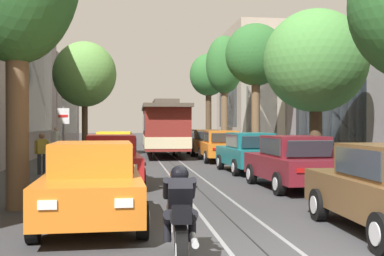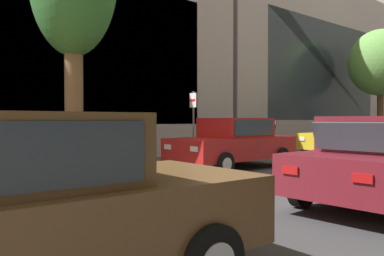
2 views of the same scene
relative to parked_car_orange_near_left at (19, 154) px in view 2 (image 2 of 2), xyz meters
The scene contains 9 objects.
building_facade_left 18.47m from the parked_car_orange_near_left, 113.76° to the left, with size 5.98×48.02×10.09m.
parked_car_orange_near_left is the anchor object (origin of this frame).
parked_car_red_second_left 6.36m from the parked_car_orange_near_left, 88.93° to the left, with size 2.14×4.42×1.58m.
parked_car_yellow_mid_left 13.20m from the parked_car_orange_near_left, 89.90° to the left, with size 2.08×4.39×1.58m.
parked_car_brown_near_right 5.53m from the parked_car_orange_near_left, 16.12° to the right, with size 2.08×4.39×1.58m.
street_tree_kerb_left_second 21.33m from the parked_car_orange_near_left, 95.38° to the left, with size 3.77×3.45×6.87m.
pedestrian_on_left_pavement 10.34m from the parked_car_orange_near_left, 104.74° to the left, with size 0.55×0.34×1.58m.
pedestrian_on_right_pavement 20.71m from the parked_car_orange_near_left, 99.99° to the left, with size 0.55×0.41×1.74m.
street_sign_post 6.07m from the parked_car_orange_near_left, 102.37° to the left, with size 0.36×0.07×2.47m.
Camera 2 is at (5.94, 0.50, 1.52)m, focal length 36.38 mm.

